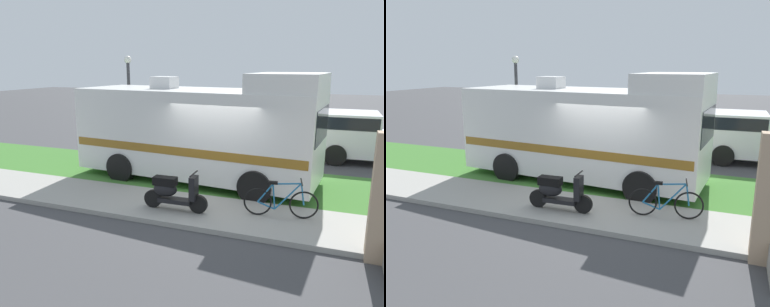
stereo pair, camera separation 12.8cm
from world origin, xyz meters
TOP-DOWN VIEW (x-y plane):
  - ground_plane at (0.00, 0.00)m, footprint 80.00×80.00m
  - sidewalk at (0.00, -1.20)m, footprint 24.00×2.00m
  - grass_strip at (0.00, 1.50)m, footprint 24.00×3.40m
  - motorhome_rv at (-0.83, 1.29)m, footprint 7.43×3.10m
  - scooter at (-0.51, -1.47)m, footprint 1.60×0.50m
  - bicycle at (1.96, -0.99)m, footprint 1.66×0.52m
  - pickup_truck_near at (4.16, 5.75)m, footprint 5.39×2.26m
  - street_lamp_post at (-4.58, 3.60)m, footprint 0.28×0.28m

SIDE VIEW (x-z plane):
  - ground_plane at x=0.00m, z-range 0.00..0.00m
  - grass_strip at x=0.00m, z-range 0.00..0.08m
  - sidewalk at x=0.00m, z-range 0.00..0.12m
  - bicycle at x=1.96m, z-range 0.05..0.93m
  - scooter at x=-0.51m, z-range 0.09..1.06m
  - pickup_truck_near at x=4.16m, z-range 0.06..1.88m
  - motorhome_rv at x=-0.83m, z-range -0.08..3.22m
  - street_lamp_post at x=-4.58m, z-range 0.44..4.28m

